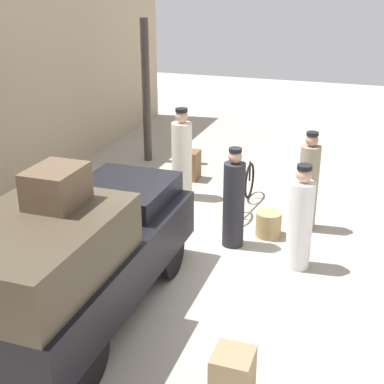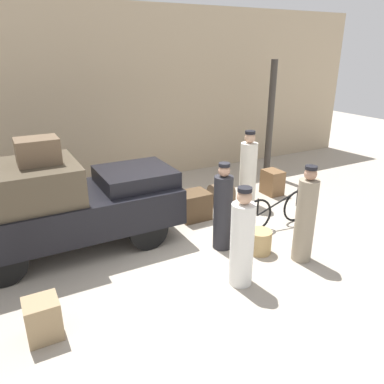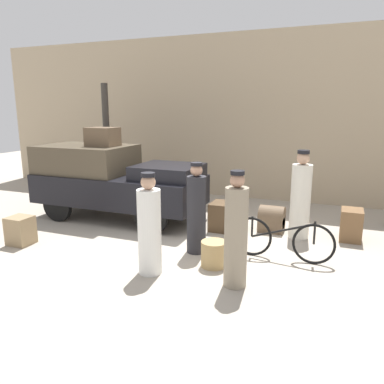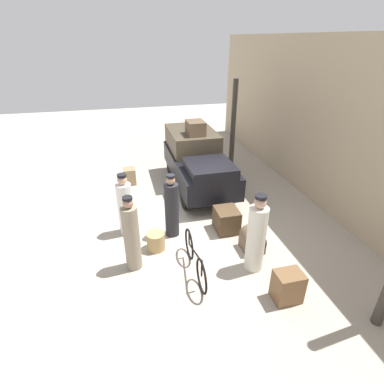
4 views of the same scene
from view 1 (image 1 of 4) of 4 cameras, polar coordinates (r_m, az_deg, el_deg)
The scene contains 14 objects.
ground_plane at distance 8.29m, azimuth 0.86°, elevation -6.76°, with size 30.00×30.00×0.00m, color #A89E8E.
canopy_pillar_right at distance 12.09m, azimuth -4.92°, elevation 10.56°, with size 0.18×0.18×3.17m.
truck at distance 6.57m, azimuth -12.45°, elevation -6.51°, with size 3.84×1.60×1.67m.
bicycle at distance 9.82m, azimuth 5.45°, elevation 0.24°, with size 1.72×0.04×0.74m.
wicker_basket at distance 8.88m, azimuth 8.16°, elevation -3.41°, with size 0.42×0.42×0.42m.
porter_carrying_trunk at distance 7.82m, azimuth 11.46°, elevation -3.13°, with size 0.36×0.36×1.59m.
porter_standing_middle at distance 9.03m, azimuth 12.28°, elevation 0.71°, with size 0.33×0.33×1.69m.
conductor_in_dark_uniform at distance 8.31m, azimuth 4.47°, elevation -1.05°, with size 0.34×0.34×1.61m.
porter_lifting_near_truck at distance 10.14m, azimuth -1.09°, elevation 3.71°, with size 0.39×0.39×1.74m.
trunk_large_brown at distance 11.22m, azimuth -0.54°, elevation 2.93°, with size 0.40×0.51×0.61m.
trunk_wicker_pale at distance 9.02m, azimuth -3.73°, elevation -2.19°, with size 0.64×0.55×0.59m.
suitcase_small_leather at distance 5.72m, azimuth 4.35°, elevation -18.90°, with size 0.42×0.40×0.53m.
suitcase_tan_flat at distance 9.91m, azimuth -3.41°, elevation -0.17°, with size 0.51×0.46×0.54m.
trunk_on_truck_roof at distance 6.00m, azimuth -14.27°, elevation 0.61°, with size 0.66×0.53×0.42m.
Camera 1 is at (-6.89, -2.25, 4.02)m, focal length 50.00 mm.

